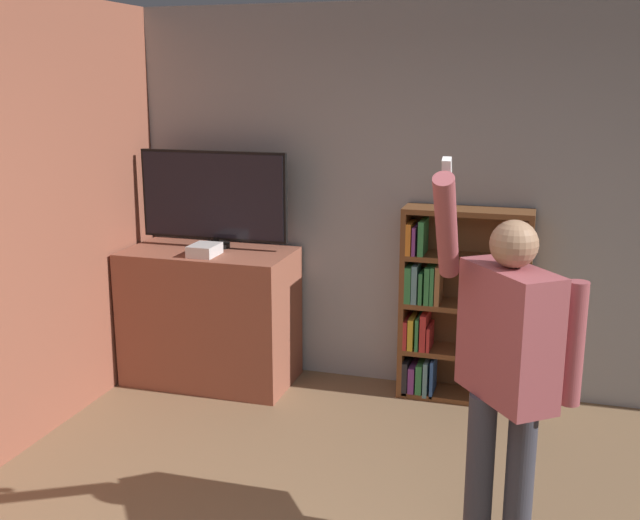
{
  "coord_description": "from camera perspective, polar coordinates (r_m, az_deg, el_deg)",
  "views": [
    {
      "loc": [
        0.58,
        -2.1,
        2.2
      ],
      "look_at": [
        -0.62,
        1.86,
        1.19
      ],
      "focal_mm": 42.0,
      "sensor_mm": 36.0,
      "label": 1
    }
  ],
  "objects": [
    {
      "name": "tv_ledge",
      "position": [
        5.56,
        -8.34,
        -4.25
      ],
      "size": [
        1.21,
        0.65,
        0.99
      ],
      "color": "#93513D",
      "rests_on": "ground_plane"
    },
    {
      "name": "wall_back",
      "position": [
        5.27,
        10.38,
        4.27
      ],
      "size": [
        6.66,
        0.09,
        2.7
      ],
      "color": "#9EA3A8",
      "rests_on": "ground_plane"
    },
    {
      "name": "person",
      "position": [
        3.43,
        14.03,
        -7.39
      ],
      "size": [
        0.64,
        0.57,
        1.89
      ],
      "rotation": [
        0.0,
        0.0,
        -0.91
      ],
      "color": "#383842",
      "rests_on": "ground_plane"
    },
    {
      "name": "bookshelf",
      "position": [
        5.26,
        9.96,
        -3.65
      ],
      "size": [
        0.86,
        0.28,
        1.35
      ],
      "color": "brown",
      "rests_on": "ground_plane"
    },
    {
      "name": "wall_side_brick",
      "position": [
        4.74,
        -21.9,
        2.45
      ],
      "size": [
        0.06,
        4.64,
        2.7
      ],
      "color": "#93513D",
      "rests_on": "ground_plane"
    },
    {
      "name": "television",
      "position": [
        5.47,
        -8.13,
        4.72
      ],
      "size": [
        1.12,
        0.22,
        0.7
      ],
      "color": "black",
      "rests_on": "tv_ledge"
    },
    {
      "name": "game_console",
      "position": [
        5.28,
        -8.79,
        0.76
      ],
      "size": [
        0.18,
        0.23,
        0.08
      ],
      "color": "white",
      "rests_on": "tv_ledge"
    }
  ]
}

